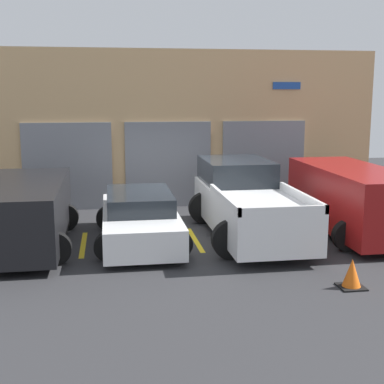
{
  "coord_description": "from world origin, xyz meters",
  "views": [
    {
      "loc": [
        -2.04,
        -13.51,
        3.54
      ],
      "look_at": [
        0.0,
        -0.54,
        1.1
      ],
      "focal_mm": 50.0,
      "sensor_mm": 36.0,
      "label": 1
    }
  ],
  "objects": [
    {
      "name": "parking_stripe_right",
      "position": [
        2.69,
        -1.04,
        0.0
      ],
      "size": [
        0.12,
        2.2,
        0.01
      ],
      "primitive_type": "cube",
      "color": "gold",
      "rests_on": "ground"
    },
    {
      "name": "sedan_side",
      "position": [
        4.04,
        -1.03,
        0.91
      ],
      "size": [
        2.25,
        4.71,
        1.69
      ],
      "color": "maroon",
      "rests_on": "ground"
    },
    {
      "name": "pickup_truck",
      "position": [
        1.35,
        -0.75,
        0.85
      ],
      "size": [
        2.51,
        5.25,
        1.78
      ],
      "color": "white",
      "rests_on": "ground"
    },
    {
      "name": "parking_stripe_left",
      "position": [
        -2.69,
        -1.04,
        0.0
      ],
      "size": [
        0.12,
        2.2,
        0.01
      ],
      "primitive_type": "cube",
      "color": "gold",
      "rests_on": "ground"
    },
    {
      "name": "ground_plane",
      "position": [
        0.0,
        0.0,
        0.0
      ],
      "size": [
        28.0,
        28.0,
        0.0
      ],
      "primitive_type": "plane",
      "color": "#2D2D30"
    },
    {
      "name": "parking_stripe_centre",
      "position": [
        -0.0,
        -1.04,
        0.0
      ],
      "size": [
        0.12,
        2.2,
        0.01
      ],
      "primitive_type": "cube",
      "color": "gold",
      "rests_on": "ground"
    },
    {
      "name": "van_right",
      "position": [
        -4.04,
        -1.03,
        0.84
      ],
      "size": [
        2.36,
        4.63,
        1.54
      ],
      "color": "black",
      "rests_on": "ground"
    },
    {
      "name": "traffic_cone",
      "position": [
        2.32,
        -4.7,
        0.25
      ],
      "size": [
        0.47,
        0.47,
        0.55
      ],
      "color": "black",
      "rests_on": "ground"
    },
    {
      "name": "sedan_white",
      "position": [
        -1.35,
        -1.01,
        0.58
      ],
      "size": [
        2.13,
        4.33,
        1.22
      ],
      "color": "white",
      "rests_on": "ground"
    },
    {
      "name": "shophouse_building",
      "position": [
        -0.01,
        3.29,
        2.38
      ],
      "size": [
        13.01,
        0.68,
        4.86
      ],
      "color": "tan",
      "rests_on": "ground"
    }
  ]
}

